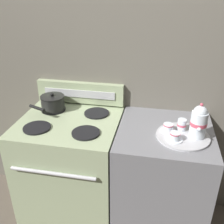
{
  "coord_description": "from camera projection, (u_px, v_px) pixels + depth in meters",
  "views": [
    {
      "loc": [
        0.3,
        -1.53,
        1.77
      ],
      "look_at": [
        -0.01,
        0.04,
        0.97
      ],
      "focal_mm": 42.0,
      "sensor_mm": 36.0,
      "label": 1
    }
  ],
  "objects": [
    {
      "name": "ground_plane",
      "position": [
        113.0,
        218.0,
        2.19
      ],
      "size": [
        6.0,
        6.0,
        0.0
      ],
      "primitive_type": "plane",
      "color": "brown"
    },
    {
      "name": "wall_back",
      "position": [
        121.0,
        80.0,
        1.99
      ],
      "size": [
        6.0,
        0.05,
        2.2
      ],
      "color": "#666056",
      "rests_on": "ground"
    },
    {
      "name": "stove",
      "position": [
        73.0,
        171.0,
        2.04
      ],
      "size": [
        0.7,
        0.66,
        0.9
      ],
      "color": "#9EAD84",
      "rests_on": "ground"
    },
    {
      "name": "control_panel",
      "position": [
        80.0,
        93.0,
        2.05
      ],
      "size": [
        0.69,
        0.05,
        0.17
      ],
      "color": "#9EAD84",
      "rests_on": "stove"
    },
    {
      "name": "side_counter",
      "position": [
        160.0,
        182.0,
        1.92
      ],
      "size": [
        0.63,
        0.63,
        0.89
      ],
      "color": "slate",
      "rests_on": "ground"
    },
    {
      "name": "saucepan",
      "position": [
        53.0,
        102.0,
        1.96
      ],
      "size": [
        0.21,
        0.27,
        0.13
      ],
      "color": "black",
      "rests_on": "stove"
    },
    {
      "name": "serving_tray",
      "position": [
        183.0,
        136.0,
        1.65
      ],
      "size": [
        0.33,
        0.33,
        0.01
      ],
      "color": "#B2B2B7",
      "rests_on": "side_counter"
    },
    {
      "name": "teapot",
      "position": [
        199.0,
        122.0,
        1.58
      ],
      "size": [
        0.1,
        0.16,
        0.23
      ],
      "color": "silver",
      "rests_on": "serving_tray"
    },
    {
      "name": "teacup_left",
      "position": [
        168.0,
        128.0,
        1.68
      ],
      "size": [
        0.1,
        0.1,
        0.05
      ],
      "color": "silver",
      "rests_on": "serving_tray"
    },
    {
      "name": "teacup_right",
      "position": [
        175.0,
        136.0,
        1.58
      ],
      "size": [
        0.1,
        0.1,
        0.05
      ],
      "color": "silver",
      "rests_on": "serving_tray"
    },
    {
      "name": "creamer_jug",
      "position": [
        182.0,
        124.0,
        1.69
      ],
      "size": [
        0.06,
        0.06,
        0.08
      ],
      "color": "silver",
      "rests_on": "serving_tray"
    }
  ]
}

